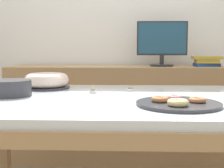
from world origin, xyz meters
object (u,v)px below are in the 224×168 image
object	(u,v)px
tealight_near_cakes	(130,89)
plate_stack	(10,88)
book_stack	(207,61)
cake_chocolate_round	(47,81)
computer_monitor	(162,44)
tealight_right_edge	(93,91)
pastry_platter	(178,103)

from	to	relation	value
tealight_near_cakes	plate_stack	bearing A→B (deg)	-161.26
book_stack	tealight_near_cakes	bearing A→B (deg)	-124.70
book_stack	cake_chocolate_round	world-z (taller)	book_stack
computer_monitor	plate_stack	xyz separation A→B (m)	(-0.88, -1.16, -0.23)
cake_chocolate_round	book_stack	bearing A→B (deg)	36.86
tealight_near_cakes	tealight_right_edge	bearing A→B (deg)	-156.65
pastry_platter	plate_stack	bearing A→B (deg)	163.45
book_stack	cake_chocolate_round	bearing A→B (deg)	-143.14
computer_monitor	cake_chocolate_round	world-z (taller)	computer_monitor
pastry_platter	tealight_right_edge	xyz separation A→B (m)	(-0.39, 0.35, -0.00)
plate_stack	pastry_platter	bearing A→B (deg)	-16.55
computer_monitor	cake_chocolate_round	distance (m)	1.18
computer_monitor	plate_stack	world-z (taller)	computer_monitor
book_stack	tealight_right_edge	size ratio (longest dim) A/B	6.19
pastry_platter	tealight_near_cakes	bearing A→B (deg)	113.65
computer_monitor	tealight_right_edge	xyz separation A→B (m)	(-0.48, -1.04, -0.26)
computer_monitor	pastry_platter	bearing A→B (deg)	-93.90
computer_monitor	cake_chocolate_round	xyz separation A→B (m)	(-0.77, -0.86, -0.23)
computer_monitor	tealight_right_edge	distance (m)	1.18
book_stack	cake_chocolate_round	size ratio (longest dim) A/B	0.92
plate_stack	tealight_near_cakes	xyz separation A→B (m)	(0.59, 0.20, -0.03)
tealight_right_edge	cake_chocolate_round	bearing A→B (deg)	148.32
computer_monitor	plate_stack	size ratio (longest dim) A/B	2.02
computer_monitor	cake_chocolate_round	bearing A→B (deg)	-131.92
computer_monitor	plate_stack	bearing A→B (deg)	-127.26
book_stack	plate_stack	distance (m)	1.71
book_stack	pastry_platter	xyz separation A→B (m)	(-0.47, -1.39, -0.12)
plate_stack	tealight_right_edge	world-z (taller)	plate_stack
cake_chocolate_round	plate_stack	xyz separation A→B (m)	(-0.11, -0.30, -0.00)
cake_chocolate_round	pastry_platter	distance (m)	0.86
pastry_platter	tealight_right_edge	bearing A→B (deg)	137.75
book_stack	tealight_right_edge	distance (m)	1.35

